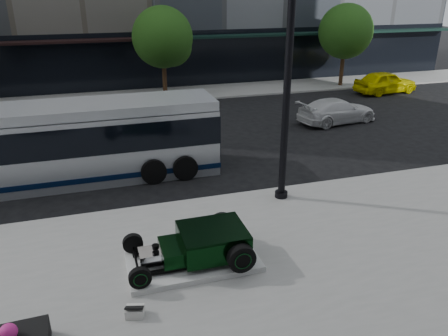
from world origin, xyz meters
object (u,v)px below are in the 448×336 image
object	(u,v)px
yellow_taxi	(385,82)
lamppost	(287,92)
white_sedan	(337,111)
hot_rod	(205,243)
transit_bus	(55,144)

from	to	relation	value
yellow_taxi	lamppost	bearing A→B (deg)	127.52
white_sedan	yellow_taxi	bearing A→B (deg)	-60.84
hot_rod	yellow_taxi	distance (m)	23.32
yellow_taxi	hot_rod	bearing A→B (deg)	126.81
transit_bus	white_sedan	bearing A→B (deg)	14.87
hot_rod	transit_bus	bearing A→B (deg)	119.28
white_sedan	yellow_taxi	xyz separation A→B (m)	(6.85, 5.27, 0.11)
hot_rod	lamppost	size ratio (longest dim) A/B	0.41
transit_bus	white_sedan	world-z (taller)	transit_bus
hot_rod	white_sedan	distance (m)	14.75
white_sedan	lamppost	bearing A→B (deg)	130.69
transit_bus	lamppost	bearing A→B (deg)	-28.30
lamppost	transit_bus	bearing A→B (deg)	151.70
hot_rod	lamppost	xyz separation A→B (m)	(3.50, 2.95, 3.09)
lamppost	yellow_taxi	size ratio (longest dim) A/B	1.78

